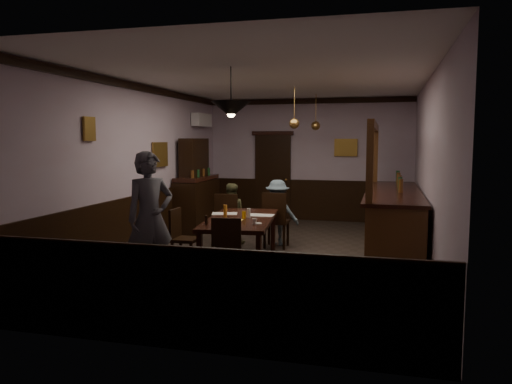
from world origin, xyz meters
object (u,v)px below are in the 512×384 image
(person_standing, at_px, (150,218))
(person_seated_left, at_px, (231,214))
(chair_side, at_px, (181,234))
(dining_table, at_px, (241,222))
(sideboard, at_px, (196,193))
(coffee_cup, at_px, (255,221))
(chair_near, at_px, (225,251))
(pendant_brass_mid, at_px, (294,124))
(bar_counter, at_px, (393,219))
(pendant_iron, at_px, (231,110))
(person_seated_right, at_px, (277,213))
(pendant_brass_far, at_px, (316,126))
(chair_far_right, at_px, (275,218))
(soda_can, at_px, (244,215))
(chair_far_left, at_px, (228,218))

(person_standing, height_order, person_seated_left, person_standing)
(chair_side, bearing_deg, dining_table, -70.00)
(person_seated_left, distance_m, sideboard, 1.77)
(chair_side, xyz_separation_m, coffee_cup, (1.26, -0.23, 0.30))
(chair_near, relative_size, pendant_brass_mid, 1.16)
(chair_side, relative_size, person_seated_left, 0.78)
(dining_table, relative_size, bar_counter, 0.57)
(bar_counter, relative_size, pendant_iron, 5.79)
(person_seated_right, bearing_deg, bar_counter, -177.11)
(dining_table, distance_m, person_seated_right, 1.62)
(chair_side, distance_m, sideboard, 3.23)
(pendant_iron, bearing_deg, chair_side, 153.61)
(pendant_brass_mid, bearing_deg, pendant_brass_far, 82.75)
(chair_far_right, bearing_deg, chair_side, 54.03)
(person_standing, bearing_deg, person_seated_left, 35.46)
(chair_side, bearing_deg, pendant_brass_mid, -28.35)
(chair_far_right, distance_m, sideboard, 2.58)
(soda_can, bearing_deg, pendant_brass_far, 80.75)
(chair_far_left, relative_size, person_standing, 0.54)
(dining_table, distance_m, soda_can, 0.15)
(pendant_brass_mid, bearing_deg, soda_can, -100.71)
(chair_far_left, bearing_deg, chair_side, 75.72)
(chair_far_right, relative_size, sideboard, 0.51)
(soda_can, height_order, bar_counter, bar_counter)
(chair_far_left, distance_m, bar_counter, 3.00)
(person_seated_right, relative_size, sideboard, 0.61)
(coffee_cup, height_order, pendant_brass_far, pendant_brass_far)
(dining_table, height_order, bar_counter, bar_counter)
(chair_side, bearing_deg, chair_far_right, -34.71)
(person_seated_right, distance_m, pendant_iron, 2.99)
(person_standing, distance_m, pendant_brass_far, 5.45)
(coffee_cup, bearing_deg, pendant_brass_far, 78.74)
(chair_side, height_order, soda_can, chair_side)
(chair_far_right, xyz_separation_m, pendant_brass_mid, (0.19, 0.78, 1.73))
(chair_far_left, height_order, person_seated_right, person_seated_right)
(person_seated_left, bearing_deg, pendant_brass_mid, -167.55)
(chair_side, distance_m, pendant_brass_far, 4.63)
(person_standing, bearing_deg, soda_can, 4.61)
(chair_near, height_order, chair_side, chair_near)
(chair_far_right, bearing_deg, person_standing, 66.54)
(person_seated_right, relative_size, bar_counter, 0.30)
(chair_near, bearing_deg, pendant_brass_far, 77.47)
(person_standing, bearing_deg, sideboard, 53.40)
(chair_far_left, height_order, person_seated_left, person_seated_left)
(bar_counter, xyz_separation_m, pendant_brass_far, (-1.69, 2.04, 1.72))
(dining_table, distance_m, person_standing, 1.65)
(person_seated_left, height_order, pendant_brass_far, pendant_brass_far)
(pendant_iron, xyz_separation_m, pendant_brass_far, (0.57, 4.46, -0.11))
(sideboard, bearing_deg, coffee_cup, -56.20)
(person_seated_right, distance_m, pendant_brass_mid, 1.76)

